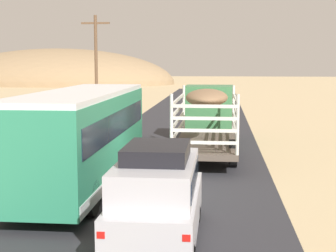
{
  "coord_description": "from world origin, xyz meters",
  "views": [
    {
      "loc": [
        2.1,
        -16.45,
        4.24
      ],
      "look_at": [
        0.0,
        4.18,
        1.57
      ],
      "focal_mm": 54.93,
      "sensor_mm": 36.0,
      "label": 1
    }
  ],
  "objects_px": {
    "bus": "(82,136)",
    "power_pole_mid": "(96,62)",
    "suv_near": "(157,193)",
    "livestock_truck": "(208,111)"
  },
  "relations": [
    {
      "from": "bus",
      "to": "power_pole_mid",
      "type": "height_order",
      "value": "power_pole_mid"
    },
    {
      "from": "suv_near",
      "to": "bus",
      "type": "height_order",
      "value": "bus"
    },
    {
      "from": "livestock_truck",
      "to": "bus",
      "type": "bearing_deg",
      "value": -115.88
    },
    {
      "from": "livestock_truck",
      "to": "bus",
      "type": "distance_m",
      "value": 9.16
    },
    {
      "from": "bus",
      "to": "suv_near",
      "type": "bearing_deg",
      "value": -57.5
    },
    {
      "from": "bus",
      "to": "power_pole_mid",
      "type": "xyz_separation_m",
      "value": [
        -4.98,
        22.48,
        2.36
      ]
    },
    {
      "from": "livestock_truck",
      "to": "power_pole_mid",
      "type": "distance_m",
      "value": 16.99
    },
    {
      "from": "livestock_truck",
      "to": "bus",
      "type": "xyz_separation_m",
      "value": [
        -4.0,
        -8.24,
        -0.04
      ]
    },
    {
      "from": "livestock_truck",
      "to": "bus",
      "type": "relative_size",
      "value": 0.97
    },
    {
      "from": "suv_near",
      "to": "livestock_truck",
      "type": "xyz_separation_m",
      "value": [
        0.88,
        13.14,
        0.64
      ]
    }
  ]
}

